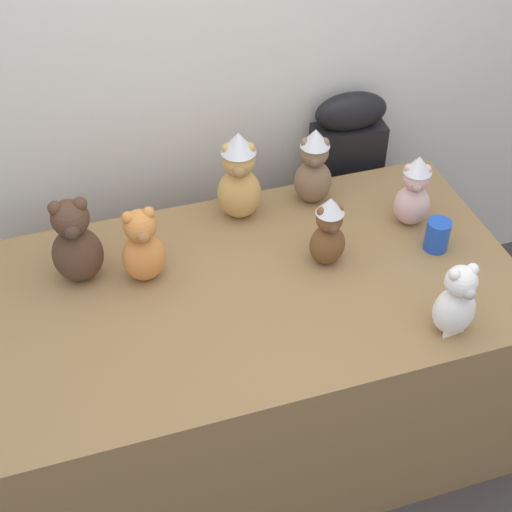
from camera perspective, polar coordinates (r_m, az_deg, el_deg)
name	(u,v)px	position (r m, az deg, el deg)	size (l,w,h in m)	color
ground_plane	(277,484)	(2.77, 1.63, -17.40)	(10.00, 10.00, 0.00)	#3D3838
wall_back	(192,33)	(2.59, -4.98, 16.96)	(7.00, 0.08, 2.60)	silver
display_table	(256,364)	(2.59, 0.00, -8.43)	(1.68, 0.93, 0.78)	olive
instrument_case	(342,205)	(3.05, 6.72, 4.01)	(0.29, 0.14, 1.04)	black
teddy_bear_chestnut	(328,232)	(2.31, 5.67, 1.89)	(0.12, 0.10, 0.26)	brown
teddy_bear_blush	(414,191)	(2.51, 12.23, 4.94)	(0.15, 0.14, 0.27)	beige
teddy_bear_ginger	(143,247)	(2.27, -8.84, 0.68)	(0.14, 0.13, 0.27)	#D17F3D
teddy_bear_cocoa	(75,243)	(2.30, -13.91, 0.98)	(0.16, 0.14, 0.31)	#4C3323
teddy_bear_snow	(456,302)	(2.16, 15.37, -3.45)	(0.13, 0.12, 0.25)	white
teddy_bear_mocha	(314,167)	(2.56, 4.52, 6.94)	(0.16, 0.15, 0.30)	#7F6047
teddy_bear_honey	(239,177)	(2.47, -1.34, 6.20)	(0.18, 0.16, 0.34)	tan
party_cup_blue	(437,235)	(2.47, 13.97, 1.59)	(0.08, 0.08, 0.11)	blue
name_card_front_left	(454,328)	(2.22, 15.22, -5.48)	(0.07, 0.01, 0.05)	white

